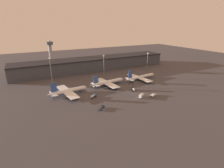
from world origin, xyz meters
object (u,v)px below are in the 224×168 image
Objects in this scene: airplane_2 at (140,77)px; service_vehicle_2 at (141,96)px; service_vehicle_3 at (134,89)px; airplane_0 at (68,91)px; service_vehicle_4 at (153,95)px; service_vehicle_0 at (93,96)px; control_tower at (50,52)px; airplane_1 at (108,82)px; service_vehicle_1 at (101,108)px.

service_vehicle_2 is (-28.82, -41.09, -1.08)m from airplane_2.
service_vehicle_2 is 17.47m from service_vehicle_3.
airplane_0 reaches higher than service_vehicle_4.
airplane_2 reaches higher than service_vehicle_2.
service_vehicle_0 is 0.16× the size of control_tower.
service_vehicle_3 is (57.01, -18.67, -1.58)m from airplane_0.
service_vehicle_4 reaches higher than service_vehicle_0.
airplane_2 reaches higher than service_vehicle_3.
control_tower is (-52.30, 126.85, 21.21)m from service_vehicle_3.
airplane_2 is 5.94× the size of service_vehicle_2.
control_tower reaches higher than service_vehicle_2.
airplane_1 is at bearing 96.43° from service_vehicle_4.
airplane_1 is 111.03m from control_tower.
service_vehicle_1 is (-67.59, -44.51, -1.83)m from airplane_2.
service_vehicle_0 is 127.37m from control_tower.
airplane_0 is at bearing 114.76° from service_vehicle_2.
service_vehicle_0 is at bearing 121.07° from service_vehicle_2.
service_vehicle_1 is (-2.45, -22.36, -0.37)m from service_vehicle_0.
service_vehicle_0 is (16.94, -16.79, -1.75)m from airplane_0.
airplane_1 is at bearing 60.79° from service_vehicle_3.
service_vehicle_4 is (11.30, -2.09, -0.62)m from service_vehicle_2.
airplane_1 is 6.42× the size of service_vehicle_0.
airplane_0 is 74.86m from service_vehicle_4.
service_vehicle_1 is at bearing -153.67° from airplane_2.
service_vehicle_1 is at bearing 159.77° from service_vehicle_4.
service_vehicle_0 is at bearing -84.41° from control_tower.
airplane_1 is at bearing 21.64° from service_vehicle_1.
service_vehicle_3 is at bearing -143.25° from airplane_2.
service_vehicle_4 is at bearing -37.40° from airplane_0.
airplane_0 reaches higher than airplane_2.
service_vehicle_2 is at bearing -57.21° from service_vehicle_0.
airplane_2 is 6.81× the size of service_vehicle_0.
airplane_2 is at bearing 46.18° from service_vehicle_4.
service_vehicle_4 is (-17.51, -43.18, -1.70)m from airplane_2.
service_vehicle_2 reaches higher than service_vehicle_1.
service_vehicle_0 is 1.01× the size of service_vehicle_3.
service_vehicle_1 is 0.96× the size of service_vehicle_4.
service_vehicle_1 is 50.10m from service_vehicle_4.
service_vehicle_3 is at bearing -32.35° from service_vehicle_0.
service_vehicle_1 is 38.93m from service_vehicle_2.
service_vehicle_2 is 0.19× the size of control_tower.
airplane_0 is 82.26m from airplane_2.
service_vehicle_0 is 22.49m from service_vehicle_1.
control_tower is at bearing 50.22° from service_vehicle_3.
airplane_2 is at bearing -3.30° from airplane_0.
service_vehicle_2 reaches higher than service_vehicle_0.
control_tower reaches higher than airplane_2.
airplane_1 is 0.94× the size of airplane_2.
airplane_1 reaches higher than service_vehicle_0.
airplane_1 is at bearing 74.64° from service_vehicle_2.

